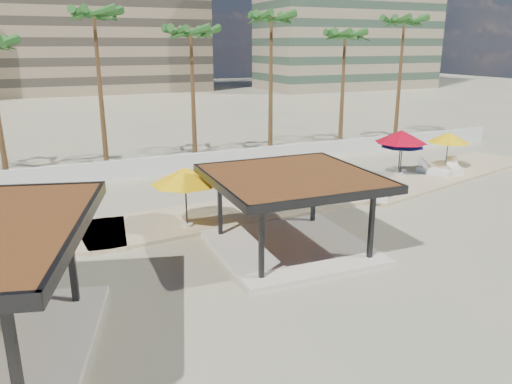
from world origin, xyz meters
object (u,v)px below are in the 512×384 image
umbrella_c (401,137)px  lounger_c (434,171)px  pavilion_central (291,205)px  lounger_b (373,194)px  lounger_d (454,169)px

umbrella_c → lounger_c: (2.17, -0.75, -2.23)m
pavilion_central → lounger_b: size_ratio=3.10×
lounger_b → lounger_c: (6.57, 2.48, 0.02)m
pavilion_central → lounger_d: 16.68m
pavilion_central → umbrella_c: pavilion_central is taller
umbrella_c → lounger_b: 5.91m
pavilion_central → umbrella_c: (11.49, 7.17, 0.72)m
lounger_c → lounger_d: 1.69m
lounger_d → lounger_b: bearing=138.3°
lounger_c → lounger_d: bearing=-109.3°
pavilion_central → lounger_c: bearing=27.2°
lounger_c → lounger_d: (1.69, -0.04, -0.01)m
pavilion_central → lounger_d: (15.34, 6.37, -1.52)m
pavilion_central → lounger_b: bearing=31.1°
umbrella_c → lounger_d: size_ratio=1.56×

